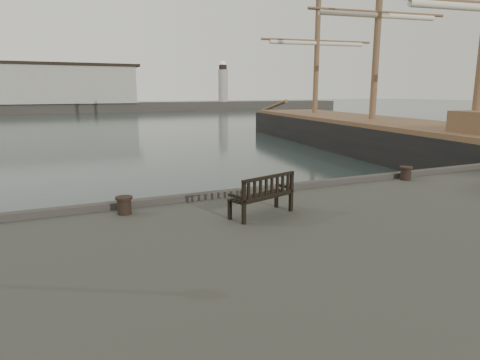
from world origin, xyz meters
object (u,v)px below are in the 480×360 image
object	(u,v)px
bench	(262,203)
tall_ship_main	(371,141)
bollard_right	(406,173)
bollard_left	(124,205)

from	to	relation	value
bench	tall_ship_main	world-z (taller)	tall_ship_main
bollard_right	tall_ship_main	size ratio (longest dim) A/B	0.01
bench	bollard_right	distance (m)	6.92
bollard_right	tall_ship_main	distance (m)	20.05
bollard_right	tall_ship_main	xyz separation A→B (m)	(12.42, 15.70, -1.09)
bollard_left	bollard_right	world-z (taller)	bollard_right
bench	tall_ship_main	bearing A→B (deg)	25.20
bollard_right	bench	bearing A→B (deg)	-165.16
bench	bollard_left	size ratio (longest dim) A/B	4.11
bench	bollard_left	distance (m)	3.53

